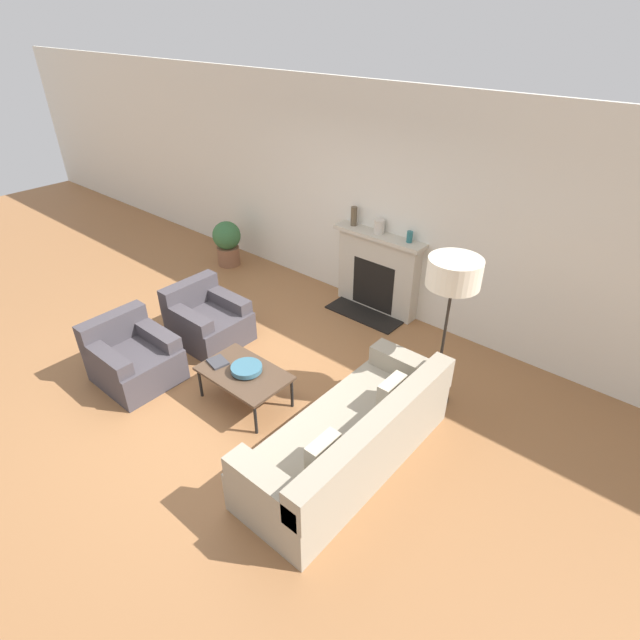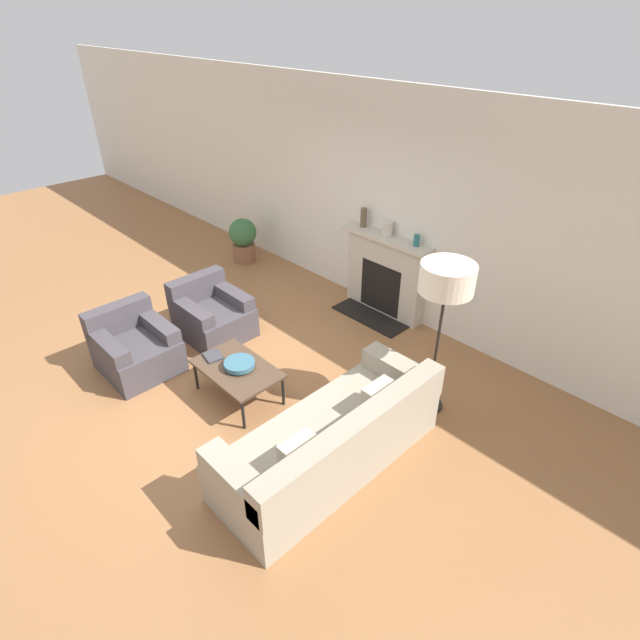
% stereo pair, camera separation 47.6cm
% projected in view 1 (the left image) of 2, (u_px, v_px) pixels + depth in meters
% --- Properties ---
extents(ground_plane, '(18.00, 18.00, 0.00)m').
position_uv_depth(ground_plane, '(225.00, 388.00, 5.56)').
color(ground_plane, '#99663D').
extents(wall_back, '(18.00, 0.06, 2.90)m').
position_uv_depth(wall_back, '(372.00, 202.00, 6.51)').
color(wall_back, silver).
rests_on(wall_back, ground_plane).
extents(fireplace, '(1.31, 0.59, 1.11)m').
position_uv_depth(fireplace, '(377.00, 273.00, 6.76)').
color(fireplace, beige).
rests_on(fireplace, ground_plane).
extents(couch, '(0.88, 2.18, 0.76)m').
position_uv_depth(couch, '(351.00, 439.00, 4.50)').
color(couch, '#9E937F').
rests_on(couch, ground_plane).
extents(armchair_near, '(0.86, 0.78, 0.72)m').
position_uv_depth(armchair_near, '(133.00, 358.00, 5.57)').
color(armchair_near, '#423D42').
rests_on(armchair_near, ground_plane).
extents(armchair_far, '(0.86, 0.78, 0.72)m').
position_uv_depth(armchair_far, '(207.00, 320.00, 6.25)').
color(armchair_far, '#423D42').
rests_on(armchair_far, ground_plane).
extents(coffee_table, '(0.94, 0.60, 0.39)m').
position_uv_depth(coffee_table, '(244.00, 374.00, 5.19)').
color(coffee_table, '#4C3828').
rests_on(coffee_table, ground_plane).
extents(bowl, '(0.33, 0.33, 0.07)m').
position_uv_depth(bowl, '(247.00, 368.00, 5.15)').
color(bowl, '#38667A').
rests_on(bowl, coffee_table).
extents(book, '(0.24, 0.21, 0.02)m').
position_uv_depth(book, '(218.00, 362.00, 5.30)').
color(book, '#38383D').
rests_on(book, coffee_table).
extents(floor_lamp, '(0.51, 0.51, 1.66)m').
position_uv_depth(floor_lamp, '(453.00, 279.00, 4.64)').
color(floor_lamp, black).
rests_on(floor_lamp, ground_plane).
extents(mantel_vase_left, '(0.08, 0.08, 0.26)m').
position_uv_depth(mantel_vase_left, '(354.00, 216.00, 6.64)').
color(mantel_vase_left, brown).
rests_on(mantel_vase_left, fireplace).
extents(mantel_vase_center_left, '(0.14, 0.14, 0.18)m').
position_uv_depth(mantel_vase_center_left, '(379.00, 227.00, 6.43)').
color(mantel_vase_center_left, beige).
rests_on(mantel_vase_center_left, fireplace).
extents(mantel_vase_center_right, '(0.08, 0.08, 0.14)m').
position_uv_depth(mantel_vase_center_right, '(410.00, 237.00, 6.19)').
color(mantel_vase_center_right, '#28666B').
rests_on(mantel_vase_center_right, fireplace).
extents(potted_plant, '(0.45, 0.45, 0.73)m').
position_uv_depth(potted_plant, '(227.00, 241.00, 8.03)').
color(potted_plant, brown).
rests_on(potted_plant, ground_plane).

